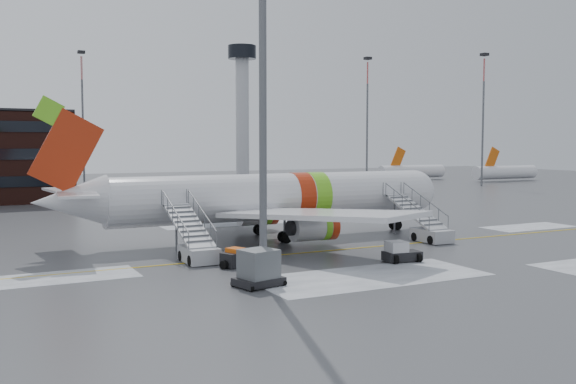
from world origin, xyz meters
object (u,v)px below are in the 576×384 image
pushback_tug (400,253)px  uld_container (259,269)px  airliner (267,198)px  baggage_tractor (235,259)px  light_mast_near (263,51)px  airstair_fwd (426,228)px  airstair_aft (195,245)px

pushback_tug → uld_container: bearing=-168.0°
pushback_tug → airliner: bearing=105.6°
airliner → uld_container: 17.55m
uld_container → baggage_tractor: uld_container is taller
uld_container → baggage_tractor: size_ratio=1.15×
light_mast_near → pushback_tug: bearing=3.7°
baggage_tractor → light_mast_near: bearing=-88.6°
airstair_fwd → baggage_tractor: (-17.91, -3.24, -0.55)m
airliner → airstair_fwd: airliner is taller
airstair_aft → light_mast_near: 14.18m
airstair_aft → light_mast_near: (1.70, -7.28, 12.05)m
pushback_tug → uld_container: 11.65m
airliner → airstair_aft: airliner is taller
uld_container → light_mast_near: (1.08, 1.75, 12.16)m
baggage_tractor → airliner: bearing=55.4°
airliner → uld_container: (-7.73, -15.57, -2.46)m
uld_container → light_mast_near: bearing=58.3°
airstair_fwd → airstair_aft: same height
airliner → light_mast_near: size_ratio=1.38×
pushback_tug → light_mast_near: 16.21m
airliner → light_mast_near: (-6.65, -13.82, 9.70)m
airliner → light_mast_near: light_mast_near is taller
uld_container → airstair_fwd: bearing=25.6°
airstair_fwd → uld_container: 20.94m
baggage_tractor → light_mast_near: light_mast_near is taller
baggage_tractor → pushback_tug: bearing=-18.0°
airstair_fwd → pushback_tug: 10.01m
airstair_aft → uld_container: (0.62, -9.03, -0.11)m
airliner → light_mast_near: 18.14m
airstair_aft → uld_container: size_ratio=2.70×
airstair_fwd → baggage_tractor: 18.21m
uld_container → baggage_tractor: 5.89m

